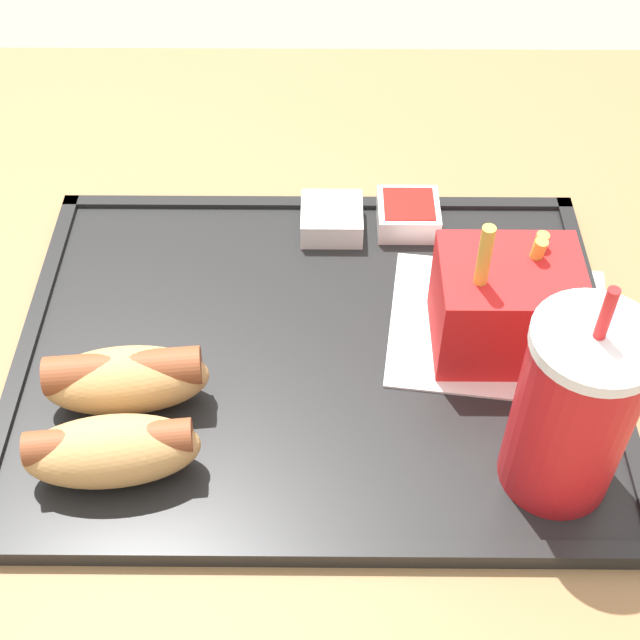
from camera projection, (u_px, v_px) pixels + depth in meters
name	position (u px, v px, depth m)	size (l,w,h in m)	color
dining_table	(326.00, 570.00, 0.94)	(1.32, 0.82, 0.74)	olive
food_tray	(320.00, 352.00, 0.65)	(0.43, 0.34, 0.01)	black
paper_napkin	(503.00, 323.00, 0.66)	(0.18, 0.16, 0.00)	white
soda_cup	(579.00, 410.00, 0.53)	(0.07, 0.07, 0.17)	red
hot_dog_far	(117.00, 450.00, 0.56)	(0.12, 0.06, 0.05)	tan
hot_dog_near	(131.00, 378.00, 0.59)	(0.12, 0.06, 0.05)	tan
fries_carton	(510.00, 306.00, 0.62)	(0.10, 0.08, 0.12)	red
sauce_cup_mayo	(336.00, 218.00, 0.73)	(0.05, 0.05, 0.02)	silver
sauce_cup_ketchup	(412.00, 214.00, 0.73)	(0.05, 0.05, 0.02)	silver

